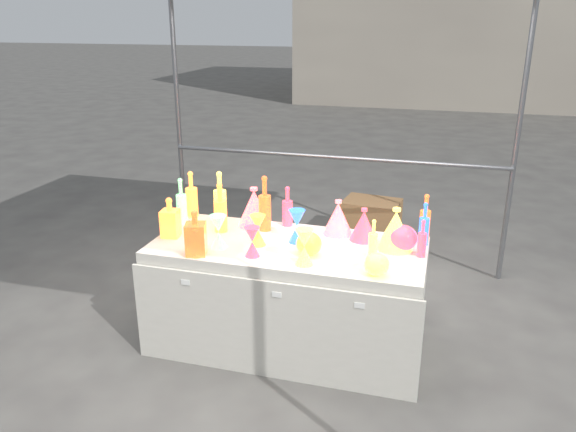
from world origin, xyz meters
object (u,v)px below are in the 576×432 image
(lampshade_0, at_px, (254,207))
(decanter_0, at_px, (170,217))
(globe_0, at_px, (309,245))
(cardboard_box_closed, at_px, (371,219))
(hourglass_0, at_px, (196,242))
(display_table, at_px, (288,296))
(bottle_0, at_px, (191,194))

(lampshade_0, bearing_deg, decanter_0, -140.96)
(decanter_0, distance_m, globe_0, 0.99)
(globe_0, distance_m, lampshade_0, 0.65)
(cardboard_box_closed, distance_m, lampshade_0, 2.09)
(decanter_0, bearing_deg, hourglass_0, -47.70)
(display_table, distance_m, lampshade_0, 0.68)
(display_table, relative_size, hourglass_0, 9.72)
(display_table, xyz_separation_m, globe_0, (0.17, -0.11, 0.44))
(cardboard_box_closed, bearing_deg, globe_0, -85.40)
(cardboard_box_closed, bearing_deg, lampshade_0, -100.75)
(cardboard_box_closed, bearing_deg, hourglass_0, -100.19)
(decanter_0, xyz_separation_m, globe_0, (0.98, -0.05, -0.07))
(decanter_0, bearing_deg, display_table, -2.91)
(hourglass_0, distance_m, lampshade_0, 0.64)
(cardboard_box_closed, bearing_deg, decanter_0, -108.79)
(cardboard_box_closed, relative_size, lampshade_0, 1.96)
(bottle_0, relative_size, lampshade_0, 1.22)
(bottle_0, bearing_deg, decanter_0, -84.89)
(lampshade_0, bearing_deg, display_table, -38.65)
(decanter_0, relative_size, lampshade_0, 0.98)
(lampshade_0, bearing_deg, globe_0, -36.20)
(cardboard_box_closed, distance_m, hourglass_0, 2.69)
(display_table, bearing_deg, lampshade_0, 138.81)
(cardboard_box_closed, height_order, hourglass_0, hourglass_0)
(display_table, xyz_separation_m, lampshade_0, (-0.33, 0.29, 0.52))
(decanter_0, bearing_deg, bottle_0, 87.50)
(display_table, height_order, lampshade_0, lampshade_0)
(cardboard_box_closed, height_order, bottle_0, bottle_0)
(cardboard_box_closed, distance_m, decanter_0, 2.58)
(globe_0, bearing_deg, cardboard_box_closed, 87.32)
(bottle_0, distance_m, globe_0, 1.13)
(globe_0, relative_size, lampshade_0, 0.58)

